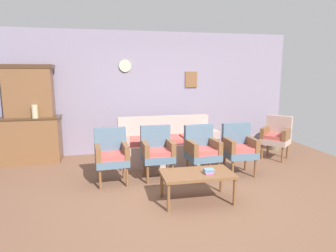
{
  "coord_description": "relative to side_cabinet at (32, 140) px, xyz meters",
  "views": [
    {
      "loc": [
        -1.01,
        -3.96,
        1.77
      ],
      "look_at": [
        0.05,
        1.12,
        0.85
      ],
      "focal_mm": 31.27,
      "sensor_mm": 36.0,
      "label": 1
    }
  ],
  "objects": [
    {
      "name": "vase_on_cabinet",
      "position": [
        0.14,
        -0.18,
        0.59
      ],
      "size": [
        0.12,
        0.12,
        0.26
      ],
      "primitive_type": "cylinder",
      "color": "tan",
      "rests_on": "side_cabinet"
    },
    {
      "name": "armchair_near_couch_end",
      "position": [
        3.09,
        -1.53,
        0.03
      ],
      "size": [
        0.56,
        0.54,
        0.9
      ],
      "color": "slate",
      "rests_on": "ground"
    },
    {
      "name": "armchair_row_middle",
      "position": [
        1.56,
        -1.51,
        0.03
      ],
      "size": [
        0.56,
        0.53,
        0.9
      ],
      "color": "slate",
      "rests_on": "ground"
    },
    {
      "name": "cabinet_upper_hutch",
      "position": [
        0.0,
        0.08,
        0.98
      ],
      "size": [
        0.99,
        0.38,
        1.03
      ],
      "color": "brown",
      "rests_on": "side_cabinet"
    },
    {
      "name": "armchair_near_cabinet",
      "position": [
        3.79,
        -1.51,
        0.03
      ],
      "size": [
        0.53,
        0.5,
        0.9
      ],
      "color": "slate",
      "rests_on": "ground"
    },
    {
      "name": "floral_couch",
      "position": [
        2.69,
        -0.49,
        -0.14
      ],
      "size": [
        1.97,
        0.88,
        0.9
      ],
      "color": "tan",
      "rests_on": "ground"
    },
    {
      "name": "floor_vase_by_wall",
      "position": [
        5.38,
        -0.1,
        -0.15
      ],
      "size": [
        0.25,
        0.25,
        0.64
      ],
      "primitive_type": "cylinder",
      "color": "#6E634B",
      "rests_on": "ground"
    },
    {
      "name": "wingback_chair_by_fireplace",
      "position": [
        5.0,
        -0.77,
        0.03
      ],
      "size": [
        0.71,
        0.71,
        0.9
      ],
      "color": "tan",
      "rests_on": "ground"
    },
    {
      "name": "coffee_table",
      "position": [
        2.71,
        -2.48,
        -0.09
      ],
      "size": [
        1.0,
        0.56,
        0.42
      ],
      "color": "brown",
      "rests_on": "ground"
    },
    {
      "name": "side_cabinet",
      "position": [
        0.0,
        0.0,
        0.0
      ],
      "size": [
        1.16,
        0.55,
        0.93
      ],
      "color": "brown",
      "rests_on": "ground"
    },
    {
      "name": "ground_plane",
      "position": [
        2.53,
        -2.25,
        -0.47
      ],
      "size": [
        7.68,
        7.68,
        0.0
      ],
      "primitive_type": "plane",
      "color": "brown"
    },
    {
      "name": "armchair_by_doorway",
      "position": [
        2.33,
        -1.45,
        0.03
      ],
      "size": [
        0.54,
        0.51,
        0.9
      ],
      "color": "slate",
      "rests_on": "ground"
    },
    {
      "name": "book_stack_on_table",
      "position": [
        2.86,
        -2.55,
        -0.01
      ],
      "size": [
        0.14,
        0.1,
        0.07
      ],
      "color": "#EB559A",
      "rests_on": "coffee_table"
    },
    {
      "name": "wall_back_with_decor",
      "position": [
        2.53,
        0.38,
        0.89
      ],
      "size": [
        6.4,
        0.09,
        2.7
      ],
      "color": "gray",
      "rests_on": "ground"
    }
  ]
}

